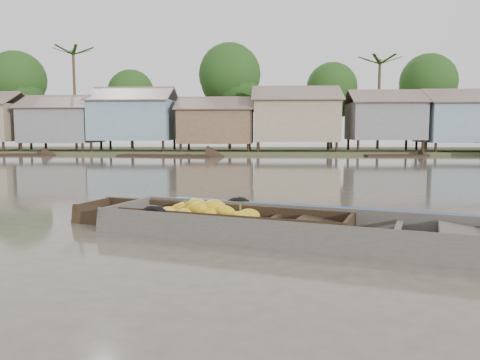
{
  "coord_description": "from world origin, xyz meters",
  "views": [
    {
      "loc": [
        -0.07,
        -8.25,
        1.83
      ],
      "look_at": [
        -0.55,
        1.58,
        0.8
      ],
      "focal_mm": 35.0,
      "sensor_mm": 36.0,
      "label": 1
    }
  ],
  "objects": [
    {
      "name": "ground",
      "position": [
        0.0,
        0.0,
        0.0
      ],
      "size": [
        120.0,
        120.0,
        0.0
      ],
      "primitive_type": "plane",
      "color": "#4D473B",
      "rests_on": "ground"
    },
    {
      "name": "riverbank",
      "position": [
        3.03,
        31.86,
        3.07
      ],
      "size": [
        120.0,
        12.47,
        10.22
      ],
      "color": "#384723",
      "rests_on": "ground"
    },
    {
      "name": "banana_boat",
      "position": [
        -1.19,
        0.52,
        0.15
      ],
      "size": [
        5.56,
        2.94,
        0.78
      ],
      "rotation": [
        0.0,
        0.0,
        -0.32
      ],
      "color": "black",
      "rests_on": "ground"
    },
    {
      "name": "viewer_boat",
      "position": [
        0.54,
        -0.3,
        0.05
      ],
      "size": [
        7.27,
        4.06,
        0.57
      ],
      "rotation": [
        0.0,
        0.0,
        -0.33
      ],
      "color": "#3F3A35",
      "rests_on": "ground"
    },
    {
      "name": "distant_boats",
      "position": [
        12.67,
        24.04,
        0.21
      ],
      "size": [
        46.91,
        15.68,
        1.38
      ],
      "color": "black",
      "rests_on": "ground"
    }
  ]
}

